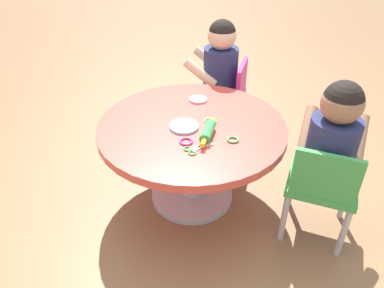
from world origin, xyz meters
The scene contains 13 objects.
ground_plane centered at (0.00, 0.00, 0.00)m, with size 10.00×10.00×0.00m, color olive.
craft_table centered at (0.00, 0.00, 0.36)m, with size 0.91×0.91×0.46m.
child_chair_left centered at (-0.29, -0.57, 0.31)m, with size 0.39×0.39×0.54m.
seated_child_left centered at (-0.25, -0.59, 0.53)m, with size 0.42×0.38×0.51m.
child_chair_right centered at (0.59, -0.23, 0.31)m, with size 0.38×0.38×0.54m.
seated_child_right centered at (0.61, -0.20, 0.53)m, with size 0.36×0.41×0.51m.
rolling_pin centered at (-0.11, -0.07, 0.49)m, with size 0.23×0.09×0.05m.
craft_scissors centered at (-0.21, -0.01, 0.46)m, with size 0.12×0.14×0.01m.
playdough_blob_0 centered at (0.25, -0.04, 0.47)m, with size 0.10×0.10×0.01m, color pink.
playdough_blob_1 centered at (-0.03, 0.04, 0.47)m, with size 0.14×0.14×0.01m, color #8CCCF2.
cookie_cutter_0 centered at (-0.15, -0.18, 0.47)m, with size 0.05×0.05×0.01m, color #4CB259.
cookie_cutter_1 centered at (-0.16, 0.03, 0.47)m, with size 0.06×0.06×0.01m, color #D83FA5.
cookie_cutter_2 centered at (0.01, -0.09, 0.47)m, with size 0.06×0.06×0.01m, color #4CB259.
Camera 1 is at (-1.52, 0.06, 1.38)m, focal length 34.47 mm.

